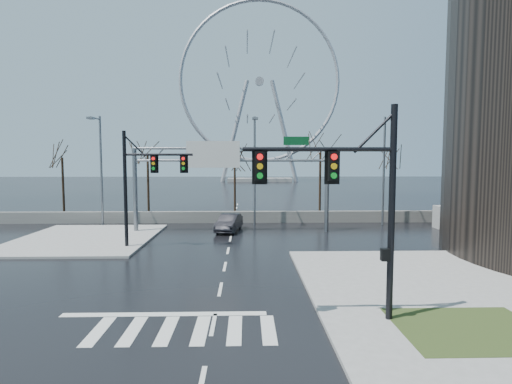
{
  "coord_description": "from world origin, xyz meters",
  "views": [
    {
      "loc": [
        1.22,
        -18.24,
        6.0
      ],
      "look_at": [
        1.84,
        7.03,
        4.0
      ],
      "focal_mm": 28.0,
      "sensor_mm": 36.0,
      "label": 1
    }
  ],
  "objects_px": {
    "signal_mast_near": "(355,192)",
    "sign_gantry": "(227,170)",
    "ferris_wheel": "(259,88)",
    "car": "(229,223)",
    "signal_mast_far": "(142,178)"
  },
  "relations": [
    {
      "from": "signal_mast_far",
      "to": "ferris_wheel",
      "type": "distance_m",
      "value": 89.3
    },
    {
      "from": "signal_mast_near",
      "to": "ferris_wheel",
      "type": "height_order",
      "value": "ferris_wheel"
    },
    {
      "from": "ferris_wheel",
      "to": "car",
      "type": "bearing_deg",
      "value": -93.76
    },
    {
      "from": "signal_mast_near",
      "to": "sign_gantry",
      "type": "xyz_separation_m",
      "value": [
        -5.52,
        19.0,
        0.31
      ]
    },
    {
      "from": "signal_mast_far",
      "to": "car",
      "type": "height_order",
      "value": "signal_mast_far"
    },
    {
      "from": "signal_mast_far",
      "to": "car",
      "type": "xyz_separation_m",
      "value": [
        5.62,
        6.34,
        -4.1
      ]
    },
    {
      "from": "car",
      "to": "signal_mast_near",
      "type": "bearing_deg",
      "value": -63.61
    },
    {
      "from": "signal_mast_near",
      "to": "signal_mast_far",
      "type": "distance_m",
      "value": 17.03
    },
    {
      "from": "signal_mast_far",
      "to": "ferris_wheel",
      "type": "relative_size",
      "value": 0.16
    },
    {
      "from": "signal_mast_near",
      "to": "car",
      "type": "xyz_separation_m",
      "value": [
        -5.38,
        19.34,
        -4.14
      ]
    },
    {
      "from": "sign_gantry",
      "to": "signal_mast_near",
      "type": "bearing_deg",
      "value": -73.81
    },
    {
      "from": "signal_mast_far",
      "to": "sign_gantry",
      "type": "distance_m",
      "value": 8.14
    },
    {
      "from": "sign_gantry",
      "to": "car",
      "type": "xyz_separation_m",
      "value": [
        0.13,
        0.34,
        -4.45
      ]
    },
    {
      "from": "signal_mast_far",
      "to": "sign_gantry",
      "type": "xyz_separation_m",
      "value": [
        5.49,
        6.0,
        0.35
      ]
    },
    {
      "from": "sign_gantry",
      "to": "signal_mast_far",
      "type": "bearing_deg",
      "value": -132.47
    }
  ]
}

